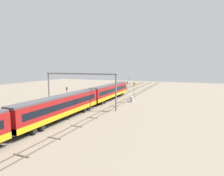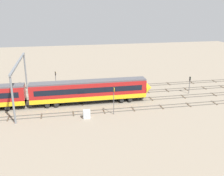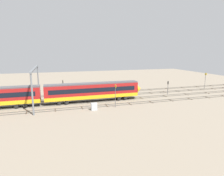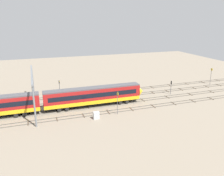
{
  "view_description": "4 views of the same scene",
  "coord_description": "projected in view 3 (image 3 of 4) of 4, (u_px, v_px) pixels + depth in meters",
  "views": [
    {
      "loc": [
        -56.93,
        -25.43,
        10.58
      ],
      "look_at": [
        1.61,
        -1.4,
        3.29
      ],
      "focal_mm": 29.85,
      "sensor_mm": 36.0,
      "label": 1
    },
    {
      "loc": [
        -7.76,
        -55.48,
        20.62
      ],
      "look_at": [
        3.29,
        1.08,
        1.91
      ],
      "focal_mm": 43.19,
      "sensor_mm": 36.0,
      "label": 2
    },
    {
      "loc": [
        -12.12,
        -50.88,
        12.86
      ],
      "look_at": [
        3.93,
        0.85,
        2.65
      ],
      "focal_mm": 31.13,
      "sensor_mm": 36.0,
      "label": 3
    },
    {
      "loc": [
        -15.59,
        -55.32,
        21.35
      ],
      "look_at": [
        3.43,
        -0.16,
        3.55
      ],
      "focal_mm": 37.13,
      "sensor_mm": 36.0,
      "label": 4
    }
  ],
  "objects": [
    {
      "name": "signal_light_trackside_approach",
      "position": [
        63.0,
        85.0,
        59.31
      ],
      "size": [
        0.31,
        0.32,
        4.23
      ],
      "color": "#4C4C51",
      "rests_on": "ground"
    },
    {
      "name": "track_near_foreground",
      "position": [
        107.0,
        105.0,
        46.7
      ],
      "size": [
        136.57,
        2.4,
        0.16
      ],
      "color": "#59544C",
      "rests_on": "ground"
    },
    {
      "name": "track_with_train",
      "position": [
        102.0,
        101.0,
        51.34
      ],
      "size": [
        136.57,
        2.4,
        0.16
      ],
      "color": "#59544C",
      "rests_on": "ground"
    },
    {
      "name": "relay_cabinet",
      "position": [
        94.0,
        107.0,
        43.11
      ],
      "size": [
        1.33,
        0.86,
        1.6
      ],
      "color": "#B2B7BC",
      "rests_on": "ground"
    },
    {
      "name": "track_middle",
      "position": [
        97.0,
        97.0,
        55.98
      ],
      "size": [
        136.57,
        2.4,
        0.16
      ],
      "color": "#59544C",
      "rests_on": "ground"
    },
    {
      "name": "signal_light_trackside_departure",
      "position": [
        168.0,
        86.0,
        58.75
      ],
      "size": [
        0.31,
        0.32,
        4.04
      ],
      "color": "#4C4C51",
      "rests_on": "ground"
    },
    {
      "name": "overhead_gantry",
      "position": [
        35.0,
        76.0,
        47.96
      ],
      "size": [
        0.4,
        20.59,
        8.93
      ],
      "color": "slate",
      "rests_on": "ground"
    },
    {
      "name": "speed_sign_mid_trackside",
      "position": [
        115.0,
        93.0,
        44.9
      ],
      "size": [
        0.14,
        0.83,
        5.38
      ],
      "color": "#4C4C51",
      "rests_on": "ground"
    },
    {
      "name": "speed_sign_near_foreground",
      "position": [
        205.0,
        78.0,
        68.32
      ],
      "size": [
        0.14,
        0.86,
        5.52
      ],
      "color": "#4C4C51",
      "rests_on": "ground"
    },
    {
      "name": "track_second_far",
      "position": [
        94.0,
        93.0,
        60.61
      ],
      "size": [
        136.57,
        2.4,
        0.16
      ],
      "color": "#59544C",
      "rests_on": "ground"
    },
    {
      "name": "ground_plane",
      "position": [
        99.0,
        99.0,
        53.67
      ],
      "size": [
        152.57,
        152.57,
        0.0
      ],
      "primitive_type": "plane",
      "color": "gray"
    }
  ]
}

